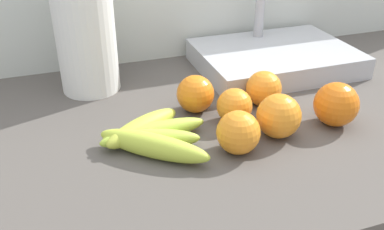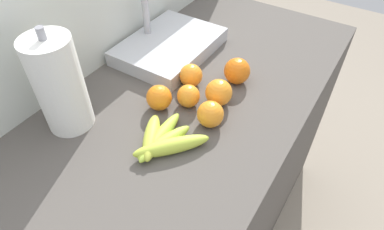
# 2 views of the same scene
# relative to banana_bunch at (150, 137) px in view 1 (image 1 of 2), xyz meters

# --- Properties ---
(wall_back) EXTENTS (1.89, 0.06, 1.30)m
(wall_back) POSITION_rel_banana_bunch_xyz_m (0.16, 0.41, -0.27)
(wall_back) COLOR silver
(wall_back) RESTS_ON ground
(banana_bunch) EXTENTS (0.20, 0.20, 0.04)m
(banana_bunch) POSITION_rel_banana_bunch_xyz_m (0.00, 0.00, 0.00)
(banana_bunch) COLOR #B9CE3F
(banana_bunch) RESTS_ON counter
(orange_right) EXTENTS (0.07, 0.07, 0.07)m
(orange_right) POSITION_rel_banana_bunch_xyz_m (0.25, 0.07, 0.02)
(orange_right) COLOR orange
(orange_right) RESTS_ON counter
(orange_back_right) EXTENTS (0.08, 0.08, 0.08)m
(orange_back_right) POSITION_rel_banana_bunch_xyz_m (0.22, -0.04, 0.02)
(orange_back_right) COLOR orange
(orange_back_right) RESTS_ON counter
(orange_front) EXTENTS (0.08, 0.08, 0.08)m
(orange_front) POSITION_rel_banana_bunch_xyz_m (0.34, -0.04, 0.02)
(orange_front) COLOR orange
(orange_front) RESTS_ON counter
(orange_far_right) EXTENTS (0.07, 0.07, 0.07)m
(orange_far_right) POSITION_rel_banana_bunch_xyz_m (0.17, 0.03, 0.01)
(orange_far_right) COLOR orange
(orange_far_right) RESTS_ON counter
(orange_center) EXTENTS (0.07, 0.07, 0.07)m
(orange_center) POSITION_rel_banana_bunch_xyz_m (0.11, 0.09, 0.02)
(orange_center) COLOR orange
(orange_center) RESTS_ON counter
(orange_back_left) EXTENTS (0.07, 0.07, 0.07)m
(orange_back_left) POSITION_rel_banana_bunch_xyz_m (0.13, -0.06, 0.02)
(orange_back_left) COLOR orange
(orange_back_left) RESTS_ON counter
(paper_towel_roll) EXTENTS (0.12, 0.12, 0.29)m
(paper_towel_roll) POSITION_rel_banana_bunch_xyz_m (-0.07, 0.26, 0.11)
(paper_towel_roll) COLOR white
(paper_towel_roll) RESTS_ON counter
(sink_basin) EXTENTS (0.36, 0.27, 0.22)m
(sink_basin) POSITION_rel_banana_bunch_xyz_m (0.37, 0.24, 0.01)
(sink_basin) COLOR #B7BABF
(sink_basin) RESTS_ON counter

